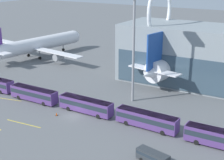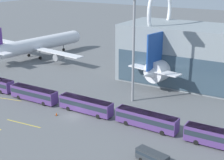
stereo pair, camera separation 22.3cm
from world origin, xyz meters
name	(u,v)px [view 1 (the left image)]	position (x,y,z in m)	size (l,w,h in m)	color
ground_plane	(73,116)	(0.00, 0.00, 0.00)	(440.00, 440.00, 0.00)	slate
airliner_at_gate_near	(35,45)	(-42.97, 35.15, 4.74)	(46.51, 42.82, 12.76)	white
airliner_at_gate_far	(185,61)	(11.76, 39.54, 5.22)	(38.41, 41.42, 15.58)	white
shuttle_bus_1	(34,93)	(-13.76, 2.59, 1.95)	(13.32, 2.85, 3.33)	#56387A
shuttle_bus_2	(86,105)	(1.33, 3.11, 1.95)	(13.36, 3.00, 3.33)	#56387A
shuttle_bus_3	(147,119)	(16.43, 3.02, 1.95)	(13.39, 3.18, 3.33)	#56387A
shuttle_bus_4	(221,138)	(31.52, 2.45, 1.95)	(13.30, 2.78, 3.33)	#56387A
service_van_foreground	(153,156)	(22.97, -8.63, 1.25)	(6.12, 3.20, 2.11)	#2D3338
floodlight_mast	(134,25)	(7.07, 14.95, 18.66)	(3.07, 3.07, 26.15)	gray
lane_stripe_1	(24,124)	(-6.72, -8.35, 0.00)	(8.99, 0.25, 0.01)	yellow
lane_stripe_2	(9,99)	(-20.06, 0.17, 0.00)	(7.39, 0.25, 0.01)	yellow
traffic_cone_1	(57,114)	(-3.41, -1.52, 0.35)	(0.55, 0.55, 0.73)	black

